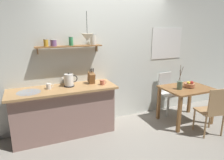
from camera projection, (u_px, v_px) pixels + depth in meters
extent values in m
plane|color=gray|center=(122.00, 131.00, 3.84)|extent=(14.00, 14.00, 0.00)
cube|color=silver|center=(118.00, 55.00, 4.15)|extent=(6.80, 0.10, 2.70)
cube|color=white|center=(167.00, 43.00, 4.49)|extent=(0.77, 0.01, 0.67)
cube|color=silver|center=(167.00, 43.00, 4.49)|extent=(0.71, 0.01, 0.61)
cube|color=gray|center=(64.00, 112.00, 3.64)|extent=(1.74, 0.52, 0.85)
cube|color=tan|center=(63.00, 89.00, 3.50)|extent=(1.83, 0.63, 0.04)
cylinder|color=#B7BABF|center=(29.00, 93.00, 3.27)|extent=(0.38, 0.38, 0.01)
cube|color=brown|center=(69.00, 46.00, 3.56)|extent=(1.16, 0.18, 0.02)
cube|color=#99754C|center=(37.00, 51.00, 3.45)|extent=(0.02, 0.06, 0.12)
cube|color=#99754C|center=(97.00, 48.00, 3.85)|extent=(0.02, 0.06, 0.12)
cylinder|color=gold|center=(46.00, 43.00, 3.39)|extent=(0.08, 0.08, 0.12)
cylinder|color=silver|center=(46.00, 39.00, 3.38)|extent=(0.08, 0.08, 0.01)
cylinder|color=#7F5689|center=(54.00, 43.00, 3.44)|extent=(0.10, 0.10, 0.11)
cylinder|color=silver|center=(53.00, 40.00, 3.43)|extent=(0.11, 0.11, 0.01)
cylinder|color=#388E56|center=(71.00, 41.00, 3.55)|extent=(0.07, 0.07, 0.15)
cylinder|color=silver|center=(71.00, 37.00, 3.53)|extent=(0.08, 0.08, 0.01)
cylinder|color=beige|center=(93.00, 40.00, 3.70)|extent=(0.11, 0.11, 0.18)
cylinder|color=silver|center=(93.00, 34.00, 3.68)|extent=(0.11, 0.11, 0.01)
cube|color=brown|center=(187.00, 88.00, 4.07)|extent=(0.95, 0.73, 0.03)
cube|color=brown|center=(179.00, 115.00, 3.72)|extent=(0.06, 0.06, 0.70)
cube|color=brown|center=(213.00, 108.00, 4.04)|extent=(0.06, 0.06, 0.70)
cube|color=brown|center=(159.00, 103.00, 4.28)|extent=(0.06, 0.06, 0.70)
cube|color=brown|center=(190.00, 98.00, 4.60)|extent=(0.06, 0.06, 0.70)
cube|color=tan|center=(209.00, 111.00, 3.68)|extent=(0.47, 0.45, 0.03)
cube|color=tan|center=(218.00, 102.00, 3.45)|extent=(0.36, 0.09, 0.45)
cylinder|color=tan|center=(210.00, 118.00, 3.93)|extent=(0.03, 0.03, 0.42)
cylinder|color=tan|center=(194.00, 119.00, 3.85)|extent=(0.03, 0.03, 0.42)
cylinder|color=tan|center=(222.00, 125.00, 3.62)|extent=(0.03, 0.03, 0.42)
cylinder|color=tan|center=(205.00, 127.00, 3.54)|extent=(0.03, 0.03, 0.42)
cube|color=silver|center=(169.00, 94.00, 4.53)|extent=(0.40, 0.40, 0.03)
cube|color=silver|center=(165.00, 82.00, 4.63)|extent=(0.34, 0.04, 0.44)
cylinder|color=silver|center=(167.00, 107.00, 4.38)|extent=(0.03, 0.03, 0.44)
cylinder|color=silver|center=(179.00, 105.00, 4.52)|extent=(0.03, 0.03, 0.44)
cylinder|color=silver|center=(158.00, 103.00, 4.66)|extent=(0.03, 0.03, 0.44)
cylinder|color=silver|center=(169.00, 100.00, 4.80)|extent=(0.03, 0.03, 0.44)
cylinder|color=#BC704C|center=(189.00, 87.00, 4.07)|extent=(0.09, 0.09, 0.01)
cylinder|color=#BC704C|center=(189.00, 85.00, 4.06)|extent=(0.21, 0.21, 0.07)
ellipsoid|color=yellow|center=(189.00, 82.00, 4.03)|extent=(0.11, 0.13, 0.04)
sphere|color=red|center=(192.00, 82.00, 4.03)|extent=(0.06, 0.06, 0.06)
sphere|color=#8EA84C|center=(192.00, 83.00, 4.03)|extent=(0.06, 0.06, 0.06)
cylinder|color=#567056|center=(180.00, 85.00, 3.93)|extent=(0.10, 0.10, 0.16)
cylinder|color=brown|center=(180.00, 76.00, 3.88)|extent=(0.05, 0.03, 0.23)
cylinder|color=brown|center=(180.00, 73.00, 3.88)|extent=(0.01, 0.03, 0.32)
cylinder|color=brown|center=(181.00, 74.00, 3.88)|extent=(0.07, 0.03, 0.29)
cylinder|color=black|center=(69.00, 86.00, 3.59)|extent=(0.18, 0.18, 0.02)
cylinder|color=white|center=(69.00, 80.00, 3.56)|extent=(0.16, 0.16, 0.20)
sphere|color=black|center=(69.00, 73.00, 3.53)|extent=(0.02, 0.02, 0.02)
cone|color=white|center=(63.00, 78.00, 3.51)|extent=(0.04, 0.04, 0.04)
torus|color=black|center=(74.00, 79.00, 3.59)|extent=(0.13, 0.02, 0.13)
cube|color=brown|center=(91.00, 78.00, 3.74)|extent=(0.10, 0.19, 0.22)
cylinder|color=black|center=(90.00, 71.00, 3.66)|extent=(0.02, 0.04, 0.08)
cylinder|color=black|center=(92.00, 70.00, 3.67)|extent=(0.02, 0.04, 0.08)
cylinder|color=black|center=(93.00, 70.00, 3.68)|extent=(0.02, 0.04, 0.08)
cylinder|color=white|center=(49.00, 86.00, 3.42)|extent=(0.08, 0.08, 0.10)
torus|color=white|center=(52.00, 86.00, 3.44)|extent=(0.07, 0.01, 0.07)
cylinder|color=#C6664C|center=(102.00, 82.00, 3.68)|extent=(0.08, 0.08, 0.09)
torus|color=#C6664C|center=(105.00, 82.00, 3.70)|extent=(0.06, 0.01, 0.06)
cylinder|color=black|center=(87.00, 22.00, 3.30)|extent=(0.01, 0.01, 0.35)
cone|color=beige|center=(87.00, 37.00, 3.36)|extent=(0.20, 0.20, 0.12)
sphere|color=white|center=(87.00, 40.00, 3.37)|extent=(0.04, 0.04, 0.04)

